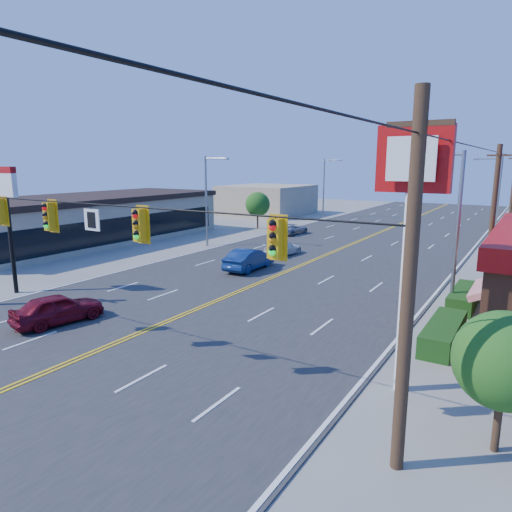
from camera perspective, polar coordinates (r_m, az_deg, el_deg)
The scene contains 19 objects.
ground at distance 19.15m, azimuth -20.99°, elevation -11.93°, with size 160.00×160.00×0.00m, color gray.
road at distance 34.36m, azimuth 6.42°, elevation -0.91°, with size 20.00×120.00×0.06m, color #2D2D30.
signal_span at distance 17.95m, azimuth -22.33°, elevation 2.68°, with size 24.32×0.34×9.00m.
kfc_pylon at distance 14.80m, azimuth 18.79°, elevation 5.75°, with size 2.20×0.36×8.50m.
strip_mall at distance 46.37m, azimuth -20.12°, elevation 4.45°, with size 10.40×26.40×4.40m.
pizza_hut_sign at distance 29.20m, azimuth -28.69°, elevation 5.80°, with size 1.90×0.30×6.85m.
streetlight_se at distance 24.78m, azimuth 23.47°, elevation 3.93°, with size 2.55×0.25×8.00m.
streetlight_ne at distance 48.57m, azimuth 27.82°, elevation 6.81°, with size 2.55×0.25×8.00m.
streetlight_sw at distance 41.07m, azimuth -6.03°, elevation 7.44°, with size 2.55×0.25×8.00m.
streetlight_nw at distance 63.60m, azimuth 8.64°, elevation 8.79°, with size 2.55×0.25×8.00m.
utility_pole_near at distance 28.61m, azimuth 27.43°, elevation 3.84°, with size 0.28×0.28×8.40m, color #47301E.
utility_pole_mid at distance 46.51m, azimuth 29.32°, elevation 6.13°, with size 0.28×0.28×8.40m, color #47301E.
tree_kfc_front at distance 13.28m, azimuth 28.63°, elevation -11.43°, with size 2.52×2.52×3.78m.
tree_west at distance 52.30m, azimuth 0.20°, elevation 6.47°, with size 2.80×2.80×4.20m.
bld_west_far at distance 67.91m, azimuth 1.38°, elevation 7.04°, with size 11.00×12.00×4.20m, color tan.
car_magenta at distance 23.25m, azimuth -23.51°, elevation -6.17°, with size 1.65×4.09×1.39m, color maroon.
car_blue at distance 31.89m, azimuth -0.87°, elevation -0.48°, with size 1.59×4.57×1.51m, color navy.
car_white at distance 37.14m, azimuth 3.40°, elevation 0.91°, with size 1.58×3.89×1.13m, color silver.
car_silver at distance 48.13m, azimuth 4.62°, elevation 3.30°, with size 1.81×3.93×1.09m, color #939498.
Camera 1 is at (14.33, -10.35, 7.37)m, focal length 32.00 mm.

